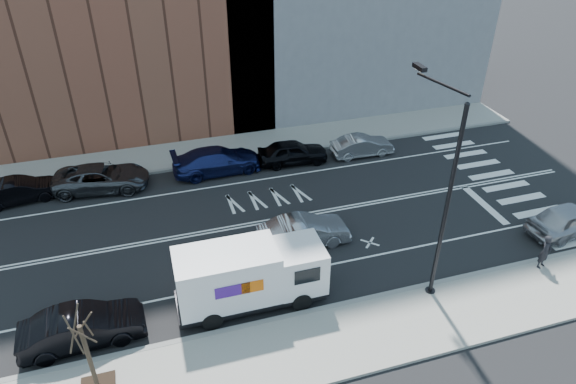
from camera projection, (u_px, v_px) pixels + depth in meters
ground at (239, 226)px, 26.99m from camera, size 120.00×120.00×0.00m
sidewalk_near at (288, 353)px, 19.84m from camera, size 44.00×3.60×0.15m
sidewalk_far at (211, 151)px, 34.06m from camera, size 44.00×3.60×0.15m
curb_near at (275, 320)px, 21.29m from camera, size 44.00×0.25×0.17m
curb_far at (215, 163)px, 32.60m from camera, size 44.00×0.25×0.17m
crosswalk at (499, 180)px, 30.95m from camera, size 3.00×14.00×0.01m
road_markings at (239, 226)px, 26.99m from camera, size 40.00×8.60×0.01m
streetlight at (442, 191)px, 20.43m from camera, size 0.44×4.02×9.34m
street_tree at (91, 365)px, 17.70m from camera, size 1.20×1.20×3.75m
fedex_van at (249, 275)px, 21.47m from camera, size 6.39×2.32×2.91m
far_parked_b at (20, 191)px, 28.68m from camera, size 4.38×2.04×1.39m
far_parked_c at (102, 178)px, 29.76m from camera, size 5.64×3.16×1.49m
far_parked_d at (217, 161)px, 31.42m from camera, size 5.55×2.44×1.59m
far_parked_e at (293, 152)px, 32.43m from camera, size 4.53×2.06×1.51m
far_parked_f at (362, 146)px, 33.37m from camera, size 4.08×1.48×1.34m
driving_sedan at (304, 232)px, 25.34m from camera, size 4.56×1.60×1.50m
near_parked_rear_a at (82, 327)px, 20.03m from camera, size 4.81×1.92×1.56m
near_parked_front at (571, 219)px, 26.16m from camera, size 4.85×2.26×1.60m
pedestrian at (545, 252)px, 23.60m from camera, size 0.73×0.60×1.72m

